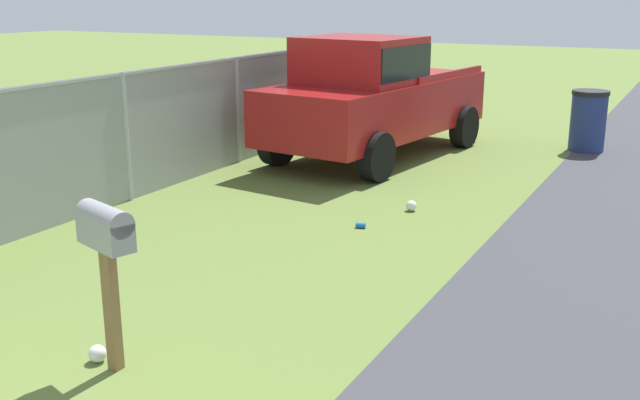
% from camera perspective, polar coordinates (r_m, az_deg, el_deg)
% --- Properties ---
extents(mailbox, '(0.36, 0.56, 1.32)m').
position_cam_1_polar(mailbox, '(5.72, -16.00, -2.87)').
color(mailbox, brown).
rests_on(mailbox, ground).
extents(pickup_truck, '(5.01, 2.67, 2.09)m').
position_cam_1_polar(pickup_truck, '(12.98, 3.96, 8.04)').
color(pickup_truck, maroon).
rests_on(pickup_truck, ground).
extents(trash_bin, '(0.65, 0.65, 1.10)m').
position_cam_1_polar(trash_bin, '(14.43, 19.76, 5.72)').
color(trash_bin, navy).
rests_on(trash_bin, ground).
extents(fence_section, '(13.65, 0.07, 1.77)m').
position_cam_1_polar(fence_section, '(11.58, -10.07, 6.18)').
color(fence_section, '#9EA3A8').
rests_on(fence_section, ground).
extents(litter_can_by_mailbox, '(0.09, 0.13, 0.07)m').
position_cam_1_polar(litter_can_by_mailbox, '(9.21, 3.12, -1.95)').
color(litter_can_by_mailbox, blue).
rests_on(litter_can_by_mailbox, ground).
extents(litter_bag_far_scatter, '(0.14, 0.14, 0.14)m').
position_cam_1_polar(litter_bag_far_scatter, '(9.97, 6.97, -0.44)').
color(litter_bag_far_scatter, silver).
rests_on(litter_bag_far_scatter, ground).
extents(litter_bag_midfield_b, '(0.14, 0.14, 0.14)m').
position_cam_1_polar(litter_bag_midfield_b, '(6.24, -16.60, -11.16)').
color(litter_bag_midfield_b, silver).
rests_on(litter_bag_midfield_b, ground).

